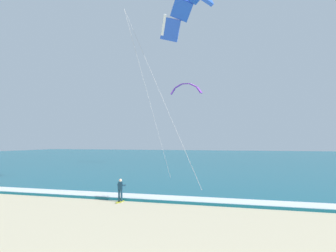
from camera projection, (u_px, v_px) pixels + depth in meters
sea at (239, 158)px, 78.76m from camera, size 200.00×120.00×0.20m
surf_foam at (202, 200)px, 22.06m from camera, size 200.00×1.89×0.04m
surfboard at (120, 201)px, 22.34m from camera, size 0.44×1.40×0.09m
kitesurfer at (120, 189)px, 22.40m from camera, size 0.55×0.52×1.69m
kite_primary at (187, 3)px, 24.58m from camera, size 7.06×8.18×15.85m
kite_distant at (186, 87)px, 52.97m from camera, size 5.71×1.28×2.02m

